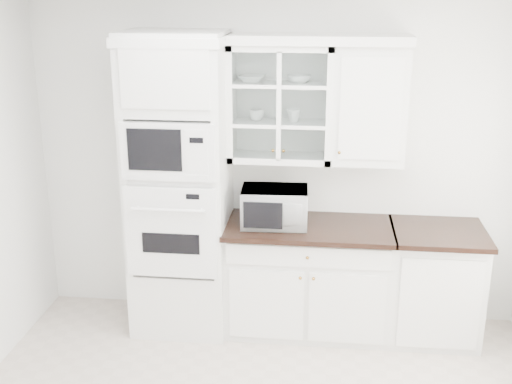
# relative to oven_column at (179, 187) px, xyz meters

# --- Properties ---
(room_shell) EXTENTS (4.00, 3.50, 2.70)m
(room_shell) POSITION_rel_oven_column_xyz_m (0.75, -0.99, 0.58)
(room_shell) COLOR white
(room_shell) RESTS_ON ground
(oven_column) EXTENTS (0.76, 0.68, 2.40)m
(oven_column) POSITION_rel_oven_column_xyz_m (0.00, 0.00, 0.00)
(oven_column) COLOR white
(oven_column) RESTS_ON ground
(base_cabinet_run) EXTENTS (1.32, 0.67, 0.92)m
(base_cabinet_run) POSITION_rel_oven_column_xyz_m (1.03, 0.03, -0.74)
(base_cabinet_run) COLOR white
(base_cabinet_run) RESTS_ON ground
(extra_base_cabinet) EXTENTS (0.72, 0.67, 0.92)m
(extra_base_cabinet) POSITION_rel_oven_column_xyz_m (2.03, 0.03, -0.74)
(extra_base_cabinet) COLOR white
(extra_base_cabinet) RESTS_ON ground
(upper_cabinet_glass) EXTENTS (0.80, 0.33, 0.90)m
(upper_cabinet_glass) POSITION_rel_oven_column_xyz_m (0.78, 0.17, 0.65)
(upper_cabinet_glass) COLOR white
(upper_cabinet_glass) RESTS_ON room_shell
(upper_cabinet_solid) EXTENTS (0.55, 0.33, 0.90)m
(upper_cabinet_solid) POSITION_rel_oven_column_xyz_m (1.46, 0.17, 0.65)
(upper_cabinet_solid) COLOR white
(upper_cabinet_solid) RESTS_ON room_shell
(crown_molding) EXTENTS (2.14, 0.38, 0.07)m
(crown_molding) POSITION_rel_oven_column_xyz_m (0.68, 0.14, 1.14)
(crown_molding) COLOR white
(crown_molding) RESTS_ON room_shell
(countertop_microwave) EXTENTS (0.53, 0.45, 0.30)m
(countertop_microwave) POSITION_rel_oven_column_xyz_m (0.75, 0.00, -0.13)
(countertop_microwave) COLOR white
(countertop_microwave) RESTS_ON base_cabinet_run
(bowl_a) EXTENTS (0.23, 0.23, 0.05)m
(bowl_a) POSITION_rel_oven_column_xyz_m (0.56, 0.17, 0.84)
(bowl_a) COLOR white
(bowl_a) RESTS_ON upper_cabinet_glass
(bowl_b) EXTENTS (0.22, 0.22, 0.06)m
(bowl_b) POSITION_rel_oven_column_xyz_m (0.92, 0.18, 0.84)
(bowl_b) COLOR white
(bowl_b) RESTS_ON upper_cabinet_glass
(cup_a) EXTENTS (0.13, 0.13, 0.09)m
(cup_a) POSITION_rel_oven_column_xyz_m (0.59, 0.17, 0.55)
(cup_a) COLOR white
(cup_a) RESTS_ON upper_cabinet_glass
(cup_b) EXTENTS (0.14, 0.14, 0.10)m
(cup_b) POSITION_rel_oven_column_xyz_m (0.89, 0.15, 0.56)
(cup_b) COLOR white
(cup_b) RESTS_ON upper_cabinet_glass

